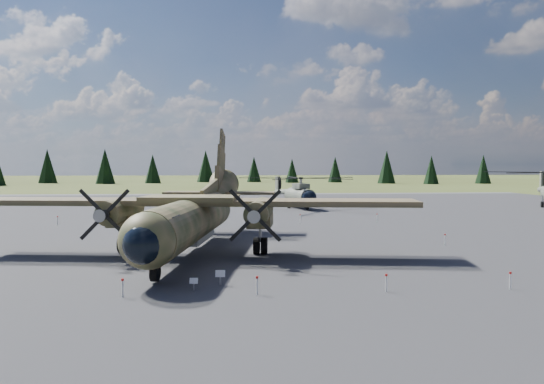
{
  "coord_description": "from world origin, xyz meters",
  "views": [
    {
      "loc": [
        0.7,
        -37.28,
        5.93
      ],
      "look_at": [
        3.96,
        2.0,
        3.87
      ],
      "focal_mm": 35.0,
      "sensor_mm": 36.0,
      "label": 1
    }
  ],
  "objects": [
    {
      "name": "barrier_fence",
      "position": [
        -0.46,
        -0.08,
        0.51
      ],
      "size": [
        33.12,
        29.62,
        0.85
      ],
      "color": "white",
      "rests_on": "ground"
    },
    {
      "name": "ground",
      "position": [
        0.0,
        0.0,
        0.0
      ],
      "size": [
        500.0,
        500.0,
        0.0
      ],
      "primitive_type": "plane",
      "color": "#55622B",
      "rests_on": "ground"
    },
    {
      "name": "helicopter_near",
      "position": [
        10.22,
        32.68,
        3.0
      ],
      "size": [
        19.9,
        21.05,
        4.22
      ],
      "rotation": [
        0.0,
        0.0,
        0.23
      ],
      "color": "slate",
      "rests_on": "ground"
    },
    {
      "name": "info_placard_left",
      "position": [
        0.3,
        -11.45,
        0.49
      ],
      "size": [
        0.48,
        0.23,
        0.74
      ],
      "rotation": [
        0.0,
        0.0,
        -0.06
      ],
      "color": "gray",
      "rests_on": "ground"
    },
    {
      "name": "transport_plane",
      "position": [
        -1.59,
        -1.44,
        2.78
      ],
      "size": [
        29.38,
        26.5,
        9.67
      ],
      "rotation": [
        0.0,
        0.0,
        -0.14
      ],
      "color": "#394224",
      "rests_on": "ground"
    },
    {
      "name": "apron",
      "position": [
        0.0,
        10.0,
        0.0
      ],
      "size": [
        120.0,
        120.0,
        0.04
      ],
      "primitive_type": "cube",
      "color": "slate",
      "rests_on": "ground"
    },
    {
      "name": "info_placard_right",
      "position": [
        -0.92,
        -12.52,
        0.41
      ],
      "size": [
        0.4,
        0.19,
        0.61
      ],
      "rotation": [
        0.0,
        0.0,
        -0.07
      ],
      "color": "gray",
      "rests_on": "ground"
    },
    {
      "name": "treeline",
      "position": [
        -0.54,
        -0.34,
        4.78
      ],
      "size": [
        296.13,
        293.76,
        11.0
      ],
      "color": "black",
      "rests_on": "ground"
    }
  ]
}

